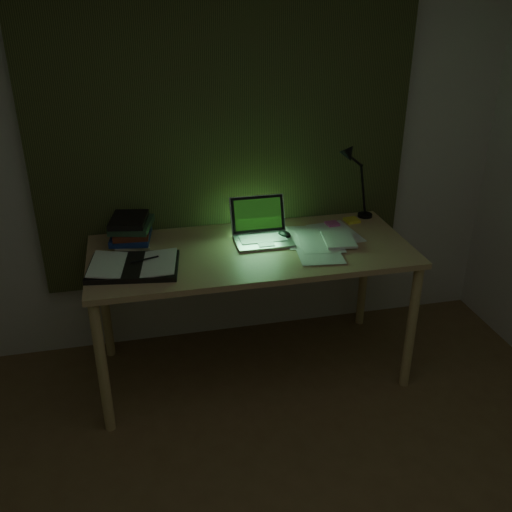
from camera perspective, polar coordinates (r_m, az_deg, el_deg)
The scene contains 11 objects.
wall_back at distance 3.41m, azimuth -3.15°, elevation 10.67°, with size 3.50×0.00×2.50m, color silver.
curtain at distance 3.32m, azimuth -3.12°, elevation 13.82°, with size 2.20×0.06×2.00m, color #2F351A.
desk at distance 3.33m, azimuth -0.46°, elevation -5.58°, with size 1.77×0.77×0.81m, color tan, non-canonical shape.
laptop at distance 3.17m, azimuth 0.77°, elevation 3.25°, with size 0.32×0.36×0.23m, color silver, non-canonical shape.
open_textbook at distance 2.98m, azimuth -12.14°, elevation -0.94°, with size 0.45×0.32×0.04m, color white, non-canonical shape.
book_stack at distance 3.24m, azimuth -12.46°, elevation 2.55°, with size 0.21×0.25×0.17m, color white, non-canonical shape.
loose_papers at distance 3.25m, azimuth 7.21°, elevation 1.67°, with size 0.38×0.40×0.02m, color silver, non-canonical shape.
mouse at distance 3.28m, azimuth 2.86°, elevation 2.18°, with size 0.06×0.10×0.04m, color black.
sticky_yellow at distance 3.55m, azimuth 9.56°, elevation 3.54°, with size 0.08×0.08×0.02m, color yellow.
sticky_pink at distance 3.48m, azimuth 7.63°, elevation 3.20°, with size 0.07×0.07×0.02m, color #DF57A8.
desk_lamp at distance 3.56m, azimuth 11.15°, elevation 7.56°, with size 0.33×0.25×0.49m, color black, non-canonical shape.
Camera 1 is at (-0.54, -1.25, 2.14)m, focal length 40.00 mm.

